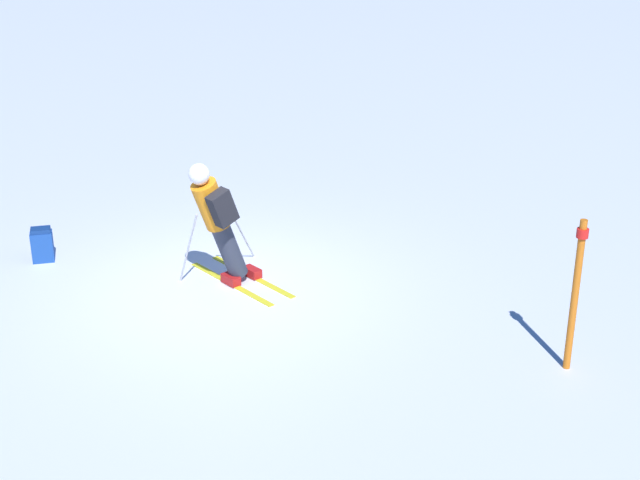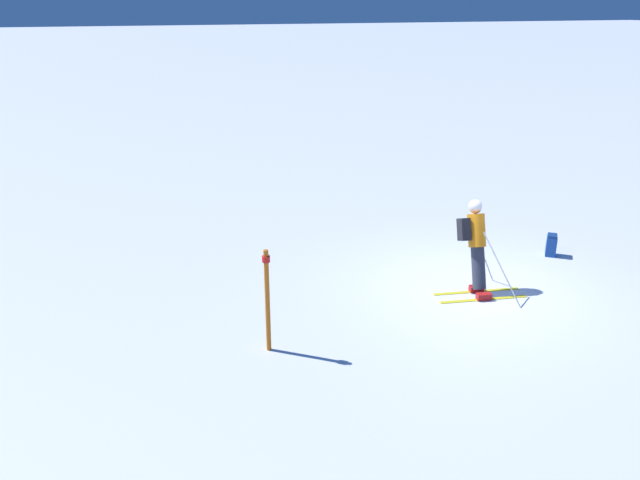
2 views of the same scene
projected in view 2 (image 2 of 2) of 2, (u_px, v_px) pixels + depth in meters
The scene contains 4 objects.
ground_plane at pixel (471, 289), 12.54m from camera, with size 300.00×300.00×0.00m, color white.
skier at pixel (476, 241), 12.22m from camera, with size 1.51×1.82×1.83m.
spare_backpack at pixel (551, 245), 14.11m from camera, with size 0.37×0.36×0.50m.
trail_marker at pixel (267, 296), 10.00m from camera, with size 0.13×0.13×1.78m.
Camera 2 is at (-9.72, 6.61, 5.41)m, focal length 35.00 mm.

